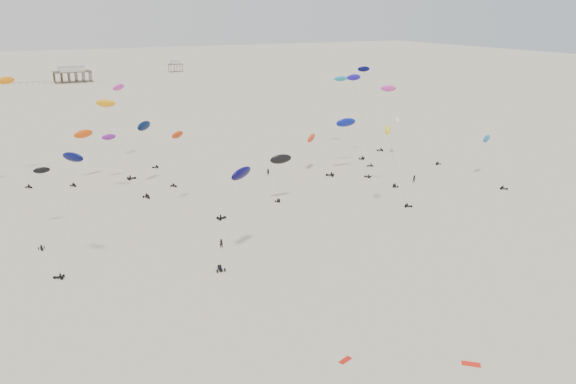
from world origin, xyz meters
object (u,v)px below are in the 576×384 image
pavilion_main (72,75)px  spectator_0 (221,248)px  pavilion_small (175,67)px  rig_4 (10,100)px  rig_0 (489,147)px  rig_9 (350,95)px

pavilion_main → spectator_0: size_ratio=10.36×
pavilion_small → rig_4: bearing=-114.5°
rig_0 → pavilion_main: bearing=-107.8°
pavilion_small → spectator_0: size_ratio=4.44×
rig_0 → rig_9: (-12.84, 44.91, 7.99)m
pavilion_main → spectator_0: (-5.44, -266.18, -4.22)m
spectator_0 → rig_4: bearing=-55.6°
rig_4 → rig_9: size_ratio=1.10×
pavilion_main → rig_4: rig_4 is taller
pavilion_main → rig_9: size_ratio=0.88×
rig_0 → rig_4: 118.84m
pavilion_main → pavilion_small: 76.16m
pavilion_main → rig_9: rig_9 is taller
pavilion_small → rig_4: rig_4 is taller
rig_0 → rig_9: bearing=-107.3°
rig_9 → spectator_0: bearing=148.6°
pavilion_small → rig_9: size_ratio=0.38×
pavilion_small → spectator_0: (-75.44, -296.18, -3.49)m
rig_9 → spectator_0: rig_9 is taller
rig_4 → spectator_0: 74.00m
rig_4 → pavilion_main: bearing=-135.9°
pavilion_small → rig_9: (-12.52, -239.32, 12.32)m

